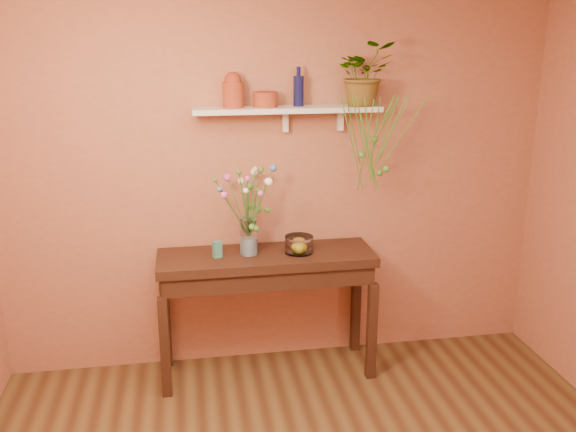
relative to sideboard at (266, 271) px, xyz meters
name	(u,v)px	position (x,y,z in m)	size (l,w,h in m)	color
room	(349,293)	(0.12, -1.73, 0.56)	(4.04, 4.04, 2.70)	brown
sideboard	(266,271)	(0.00, 0.00, 0.00)	(1.53, 0.49, 0.93)	#3C1D13
wall_shelf	(289,110)	(0.19, 0.14, 1.12)	(1.30, 0.24, 0.19)	white
terracotta_jug	(233,91)	(-0.19, 0.15, 1.26)	(0.14, 0.14, 0.24)	#9B3523
terracotta_pot	(265,99)	(0.02, 0.15, 1.20)	(0.17, 0.17, 0.10)	#9B3523
blue_bottle	(298,90)	(0.26, 0.17, 1.25)	(0.09, 0.09, 0.27)	#0E1140
spider_plant	(364,74)	(0.71, 0.11, 1.36)	(0.39, 0.34, 0.44)	#46802C
plant_fronds	(374,147)	(0.75, -0.05, 0.88)	(0.62, 0.31, 0.68)	#46802C
glass_vase	(249,239)	(-0.12, 0.01, 0.24)	(0.12, 0.12, 0.26)	white
bouquet	(250,192)	(-0.10, 0.00, 0.59)	(0.44, 0.45, 0.50)	#386B28
glass_bowl	(299,245)	(0.23, -0.02, 0.19)	(0.20, 0.20, 0.12)	white
lemon	(299,247)	(0.23, -0.03, 0.18)	(0.08, 0.08, 0.08)	yellow
carton	(217,249)	(-0.34, -0.02, 0.19)	(0.06, 0.04, 0.12)	#2F6A82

